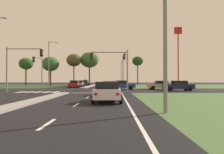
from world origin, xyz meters
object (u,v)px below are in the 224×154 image
at_px(car_grey_eighth, 79,83).
at_px(pedestrian_at_median, 86,82).
at_px(car_black_near, 85,83).
at_px(traffic_signal_far_right, 123,65).
at_px(fastfood_pole_sign, 178,44).
at_px(car_maroon_sixth, 111,88).
at_px(treeline_fourth, 89,60).
at_px(car_white_fifth, 108,91).
at_px(traffic_signal_near_right, 113,63).
at_px(street_lamp_near, 166,2).
at_px(treeline_near, 26,64).
at_px(traffic_signal_far_left, 39,67).
at_px(car_red_third, 75,84).
at_px(treeline_third, 74,60).
at_px(car_beige_fourth, 160,85).
at_px(treeline_second, 50,64).
at_px(street_lamp_fourth, 121,71).
at_px(traffic_signal_near_left, 20,61).
at_px(car_navy_seventh, 178,86).
at_px(treeline_fifth, 138,61).
at_px(car_blue_second, 122,85).
at_px(street_lamp_third, 49,62).

relative_size(car_grey_eighth, pedestrian_at_median, 2.62).
height_order(car_black_near, traffic_signal_far_right, traffic_signal_far_right).
bearing_deg(fastfood_pole_sign, car_maroon_sixth, -118.85).
height_order(pedestrian_at_median, treeline_fourth, treeline_fourth).
bearing_deg(car_grey_eighth, car_white_fifth, 102.61).
bearing_deg(traffic_signal_far_right, traffic_signal_near_right, -99.12).
relative_size(street_lamp_near, treeline_near, 1.19).
height_order(car_maroon_sixth, treeline_fourth, treeline_fourth).
height_order(car_maroon_sixth, traffic_signal_far_left, traffic_signal_far_left).
bearing_deg(street_lamp_near, car_red_third, 107.29).
distance_m(pedestrian_at_median, treeline_third, 17.89).
relative_size(traffic_signal_far_right, treeline_near, 0.76).
height_order(car_grey_eighth, traffic_signal_near_right, traffic_signal_near_right).
height_order(car_red_third, treeline_fourth, treeline_fourth).
relative_size(car_black_near, treeline_fourth, 0.46).
distance_m(car_beige_fourth, car_maroon_sixth, 15.44).
bearing_deg(fastfood_pole_sign, treeline_second, 163.84).
xyz_separation_m(car_maroon_sixth, street_lamp_fourth, (2.99, 53.26, 4.08)).
bearing_deg(treeline_second, pedestrian_at_median, -50.22).
bearing_deg(car_beige_fourth, traffic_signal_near_left, 114.42).
xyz_separation_m(car_navy_seventh, street_lamp_fourth, (-6.84, 44.31, 4.08)).
height_order(car_black_near, treeline_fifth, treeline_fifth).
distance_m(traffic_signal_near_right, treeline_fifth, 38.30).
bearing_deg(treeline_fifth, traffic_signal_far_right, -101.59).
relative_size(traffic_signal_far_left, treeline_third, 0.63).
relative_size(car_navy_seventh, traffic_signal_near_left, 0.76).
relative_size(street_lamp_near, treeline_fourth, 0.98).
relative_size(street_lamp_fourth, treeline_second, 1.06).
bearing_deg(treeline_third, street_lamp_near, -74.72).
distance_m(car_maroon_sixth, treeline_fifth, 42.85).
bearing_deg(car_blue_second, traffic_signal_far_right, 171.78).
xyz_separation_m(car_blue_second, traffic_signal_near_left, (-13.22, -8.97, 3.20)).
height_order(street_lamp_third, treeline_third, street_lamp_third).
bearing_deg(car_white_fifth, car_grey_eighth, 102.61).
relative_size(car_red_third, traffic_signal_far_left, 0.71).
xyz_separation_m(car_white_fifth, car_maroon_sixth, (0.10, 6.87, 0.00)).
xyz_separation_m(car_navy_seventh, pedestrian_at_median, (-15.60, 14.57, 0.41)).
bearing_deg(traffic_signal_far_left, treeline_third, 85.46).
bearing_deg(street_lamp_near, car_grey_eighth, 104.94).
bearing_deg(fastfood_pole_sign, car_red_third, -165.83).
bearing_deg(treeline_near, treeline_third, -1.58).
height_order(car_white_fifth, street_lamp_fourth, street_lamp_fourth).
bearing_deg(car_maroon_sixth, traffic_signal_near_right, 86.64).
distance_m(traffic_signal_near_right, street_lamp_third, 24.61).
xyz_separation_m(fastfood_pole_sign, treeline_near, (-40.92, 11.61, -3.77)).
height_order(street_lamp_near, treeline_second, street_lamp_near).
distance_m(car_maroon_sixth, treeline_fourth, 42.27).
relative_size(car_navy_seventh, treeline_fifth, 0.51).
height_order(treeline_near, treeline_third, treeline_third).
bearing_deg(traffic_signal_far_right, treeline_third, 119.04).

